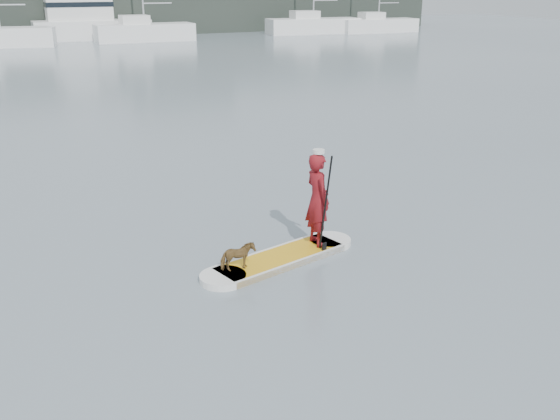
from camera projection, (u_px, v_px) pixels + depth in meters
name	position (u px, v px, depth m)	size (l,w,h in m)	color
ground	(54.00, 288.00, 10.36)	(140.00, 140.00, 0.00)	slate
paddleboard	(280.00, 259.00, 11.29)	(3.22, 1.42, 0.12)	gold
paddler	(318.00, 199.00, 11.50)	(0.64, 0.42, 1.76)	maroon
white_cap	(319.00, 151.00, 11.19)	(0.22, 0.22, 0.07)	silver
dog	(238.00, 257.00, 10.63)	(0.27, 0.59, 0.50)	brown
paddle	(325.00, 216.00, 11.28)	(0.11, 0.30, 2.00)	black
sailboat_e	(144.00, 31.00, 52.45)	(8.15, 2.67, 11.81)	white
sailboat_f	(313.00, 24.00, 60.05)	(9.20, 3.54, 13.45)	white
motor_yacht_a	(86.00, 20.00, 53.86)	(9.81, 3.08, 5.88)	white
sailboat_g	(378.00, 24.00, 61.55)	(8.03, 2.83, 9.92)	white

